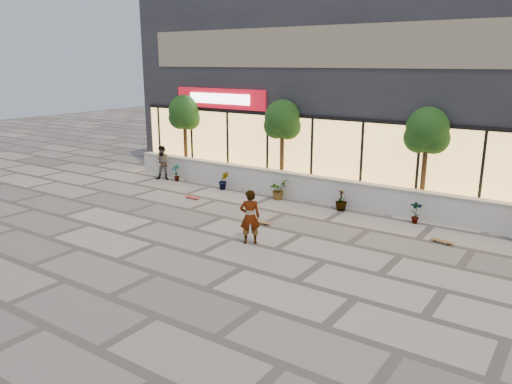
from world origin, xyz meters
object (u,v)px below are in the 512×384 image
Objects in this scene: skateboard_center at (260,222)px; skateboard_left at (192,197)px; tree_west at (184,114)px; skater_center at (250,217)px; skater_left at (163,163)px; tree_midwest at (282,122)px; skateboard_right_near at (442,241)px; tree_mideast at (427,133)px.

skateboard_center is 4.27m from skateboard_left.
tree_west is 2.30× the size of skater_center.
skater_center is 2.42× the size of skateboard_left.
skateboard_left is (-4.12, 1.14, -0.01)m from skateboard_center.
skater_left is at bearing 153.69° from skateboard_left.
tree_midwest is 5.35× the size of skateboard_right_near.
skater_center is at bearing -28.73° from skateboard_left.
tree_west is 5.37m from skateboard_left.
skateboard_left is (-4.89, 2.88, -0.78)m from skater_center.
skateboard_right_near is at bearing -20.03° from tree_midwest.
skater_center is at bearing -66.99° from tree_midwest.
tree_west is 10.33m from skater_center.
tree_west is at bearing -74.55° from skater_center.
tree_midwest is 2.41× the size of skater_left.
tree_midwest is 6.93m from skater_center.
skateboard_center is (7.48, -2.93, -0.74)m from skater_left.
tree_midwest is 6.24m from skater_left.
tree_west is at bearing 147.79° from skateboard_center.
skater_center is at bearing -137.01° from skateboard_right_near.
tree_mideast is 2.41× the size of skater_left.
tree_west is at bearing 180.00° from tree_midwest.
skateboard_right_near is (7.48, -2.73, -2.91)m from tree_midwest.
tree_mideast is (11.50, 0.00, 0.00)m from tree_west.
tree_midwest reaches higher than skateboard_right_near.
tree_west is at bearing 55.42° from skater_left.
skateboard_left is (3.18, -3.19, -2.92)m from tree_west.
skateboard_right_near is (1.48, -2.73, -2.91)m from tree_mideast.
skater_left is at bearing -177.03° from skateboard_right_near.
skateboard_right_near is at bearing 176.63° from skater_center.
skateboard_left is 9.81m from skateboard_right_near.
tree_mideast is 4.26m from skateboard_right_near.
tree_midwest reaches higher than skater_left.
tree_midwest is at bearing 180.00° from tree_mideast.
skateboard_left is at bearing 163.02° from skateboard_center.
skateboard_right_near is (5.68, 1.60, -0.00)m from skateboard_center.
tree_west reaches higher than skateboard_left.
skater_left reaches higher than skateboard_left.
tree_midwest reaches higher than skateboard_center.
tree_midwest is 2.30× the size of skater_center.
skateboard_center is at bearing -134.14° from tree_mideast.
skateboard_center is at bearing -103.62° from skater_center.
skater_center is 1.05× the size of skater_left.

